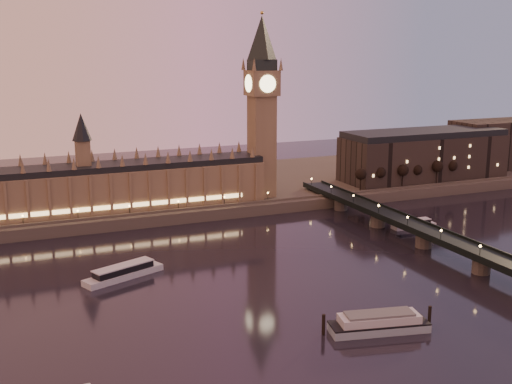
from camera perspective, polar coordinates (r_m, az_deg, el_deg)
ground at (r=248.38m, az=0.04°, el=-8.64°), size 700.00×700.00×0.00m
far_embankment at (r=406.25m, az=-5.06°, el=0.24°), size 560.00×130.00×6.00m
palace_of_westminster at (r=344.85m, az=-14.02°, el=0.84°), size 180.00×26.62×52.00m
big_ben at (r=364.72m, az=0.52°, el=8.56°), size 17.68×17.68×104.00m
westminster_bridge at (r=292.41m, az=16.90°, el=-4.73°), size 13.20×260.00×15.30m
city_block at (r=451.70m, az=16.69°, el=3.50°), size 155.00×45.00×34.00m
bare_tree_0 at (r=388.49m, az=9.42°, el=1.54°), size 6.72×6.72×13.67m
bare_tree_1 at (r=395.83m, az=11.11°, el=1.68°), size 6.72×6.72×13.67m
bare_tree_2 at (r=403.50m, az=12.72°, el=1.81°), size 6.72×6.72×13.67m
bare_tree_3 at (r=411.49m, az=14.28°, el=1.94°), size 6.72×6.72×13.67m
bare_tree_4 at (r=419.77m, az=15.78°, el=2.06°), size 6.72×6.72×13.67m
bare_tree_5 at (r=428.32m, az=17.21°, el=2.17°), size 6.72×6.72×13.67m
cruise_boat_a at (r=264.61m, az=-11.70°, el=-6.99°), size 34.38×19.87×5.46m
cruise_boat_b at (r=339.33m, az=13.84°, el=-2.78°), size 23.96×6.67×4.39m
moored_barge at (r=216.70m, az=10.88°, el=-11.36°), size 36.93×15.65×6.91m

